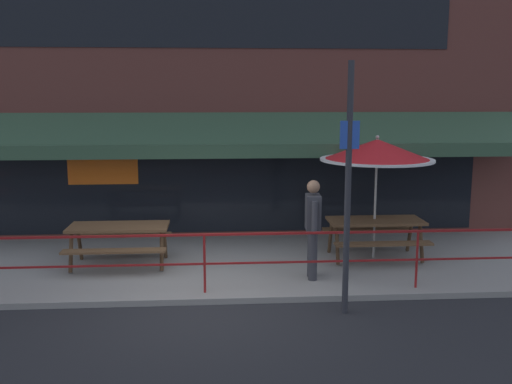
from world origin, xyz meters
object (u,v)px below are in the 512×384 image
object	(u,v)px
patio_umbrella_centre	(377,151)
pedestrian_walking	(313,224)
picnic_table_left	(119,234)
picnic_table_centre	(375,228)
street_sign_pole	(348,187)

from	to	relation	value
patio_umbrella_centre	pedestrian_walking	xyz separation A→B (m)	(-1.41, -1.18, -1.12)
picnic_table_left	patio_umbrella_centre	distance (m)	5.05
picnic_table_centre	street_sign_pole	size ratio (longest dim) A/B	0.49
picnic_table_left	street_sign_pole	xyz separation A→B (m)	(3.70, -2.31, 1.20)
picnic_table_centre	picnic_table_left	bearing A→B (deg)	-178.16
picnic_table_left	street_sign_pole	size ratio (longest dim) A/B	0.49
picnic_table_left	patio_umbrella_centre	size ratio (longest dim) A/B	0.76
pedestrian_walking	street_sign_pole	world-z (taller)	street_sign_pole
patio_umbrella_centre	street_sign_pole	bearing A→B (deg)	-114.12
picnic_table_left	pedestrian_walking	distance (m)	3.57
picnic_table_left	street_sign_pole	world-z (taller)	street_sign_pole
pedestrian_walking	street_sign_pole	xyz separation A→B (m)	(0.27, -1.35, 0.85)
picnic_table_left	pedestrian_walking	bearing A→B (deg)	-15.72
patio_umbrella_centre	pedestrian_walking	size ratio (longest dim) A/B	1.39
picnic_table_left	picnic_table_centre	xyz separation A→B (m)	(4.83, 0.16, 0.00)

